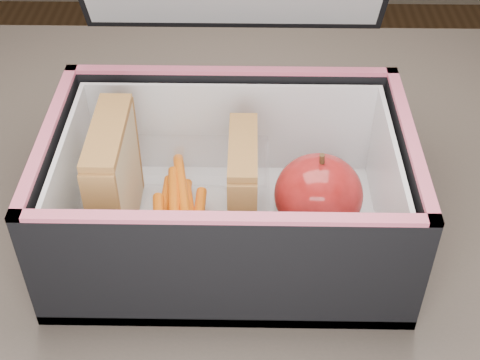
# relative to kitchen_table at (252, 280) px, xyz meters

# --- Properties ---
(kitchen_table) EXTENTS (1.20, 0.80, 0.75)m
(kitchen_table) POSITION_rel_kitchen_table_xyz_m (0.00, 0.00, 0.00)
(kitchen_table) COLOR #51453D
(kitchen_table) RESTS_ON ground
(lunch_bag) EXTENTS (0.32, 0.31, 0.31)m
(lunch_bag) POSITION_rel_kitchen_table_xyz_m (-0.02, -0.02, 0.16)
(lunch_bag) COLOR black
(lunch_bag) RESTS_ON kitchen_table
(plastic_tub) EXTENTS (0.16, 0.12, 0.07)m
(plastic_tub) POSITION_rel_kitchen_table_xyz_m (-0.07, -0.02, 0.14)
(plastic_tub) COLOR white
(plastic_tub) RESTS_ON lunch_bag
(sandwich_left) EXTENTS (0.03, 0.10, 0.11)m
(sandwich_left) POSITION_rel_kitchen_table_xyz_m (-0.12, -0.02, 0.16)
(sandwich_left) COLOR tan
(sandwich_left) RESTS_ON plastic_tub
(sandwich_right) EXTENTS (0.02, 0.09, 0.10)m
(sandwich_right) POSITION_rel_kitchen_table_xyz_m (-0.01, -0.02, 0.16)
(sandwich_right) COLOR tan
(sandwich_right) RESTS_ON plastic_tub
(carrot_sticks) EXTENTS (0.05, 0.14, 0.03)m
(carrot_sticks) POSITION_rel_kitchen_table_xyz_m (-0.07, -0.03, 0.13)
(carrot_sticks) COLOR #DD6000
(carrot_sticks) RESTS_ON plastic_tub
(paper_napkin) EXTENTS (0.09, 0.09, 0.01)m
(paper_napkin) POSITION_rel_kitchen_table_xyz_m (0.06, -0.02, 0.11)
(paper_napkin) COLOR white
(paper_napkin) RESTS_ON lunch_bag
(red_apple) EXTENTS (0.10, 0.10, 0.09)m
(red_apple) POSITION_rel_kitchen_table_xyz_m (0.06, -0.03, 0.15)
(red_apple) COLOR maroon
(red_apple) RESTS_ON paper_napkin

